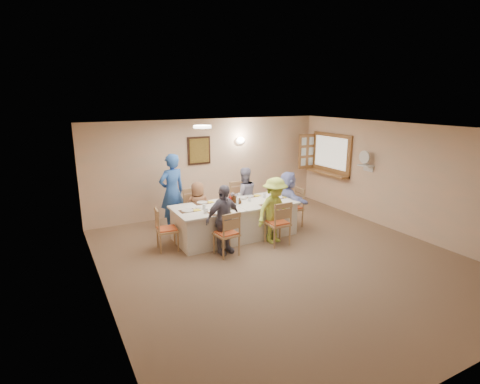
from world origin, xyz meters
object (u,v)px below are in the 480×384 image
chair_back_right (242,203)px  diner_right_end (288,199)px  desk_fan (365,160)px  dining_table (235,220)px  chair_front_left (226,233)px  chair_back_left (196,210)px  diner_front_left (224,219)px  condiment_ketchup (230,199)px  serving_hatch (331,154)px  chair_left_end (167,229)px  diner_back_left (198,207)px  diner_back_right (244,196)px  diner_front_right (275,210)px  chair_front_right (278,222)px  caregiver (172,192)px  chair_right_end (292,207)px

chair_back_right → diner_right_end: size_ratio=0.75×
desk_fan → dining_table: desk_fan is taller
chair_front_left → chair_back_left: bearing=-95.6°
diner_front_left → condiment_ketchup: (0.51, 0.74, 0.17)m
serving_hatch → chair_left_end: bearing=-169.9°
chair_left_end → diner_back_left: (0.95, 0.68, 0.15)m
chair_left_end → serving_hatch: bearing=-73.6°
chair_left_end → diner_back_right: size_ratio=0.63×
chair_front_left → diner_front_right: size_ratio=0.64×
diner_front_right → diner_back_left: bearing=120.5°
desk_fan → chair_front_left: 4.13m
chair_front_right → condiment_ketchup: 1.17m
condiment_ketchup → chair_front_right: bearing=-51.1°
chair_back_left → caregiver: caregiver is taller
diner_back_left → diner_front_right: (1.20, -1.36, 0.12)m
dining_table → chair_back_right: chair_back_right is taller
chair_back_left → chair_front_left: 1.60m
chair_front_left → caregiver: bearing=-82.6°
diner_right_end → caregiver: 2.73m
chair_right_end → serving_hatch: bearing=118.0°
dining_table → chair_back_left: size_ratio=2.77×
chair_right_end → diner_front_left: bearing=-69.2°
dining_table → chair_front_right: 1.01m
chair_back_right → condiment_ketchup: chair_back_right is taller
serving_hatch → chair_left_end: (-5.03, -0.89, -1.05)m
chair_front_left → diner_right_end: 2.18m
diner_front_right → chair_back_left: bearing=118.2°
dining_table → chair_front_left: chair_front_left is taller
diner_front_left → caregiver: (-0.45, 1.83, 0.20)m
chair_left_end → caregiver: size_ratio=0.50×
diner_back_right → chair_back_left: bearing=3.6°
diner_front_left → caregiver: 1.90m
chair_back_right → condiment_ketchup: 1.08m
chair_front_right → diner_back_right: size_ratio=0.68×
chair_back_left → condiment_ketchup: bearing=-66.7°
chair_front_left → diner_back_right: size_ratio=0.65×
serving_hatch → diner_front_right: 3.38m
dining_table → diner_front_left: diner_front_left is taller
diner_back_left → diner_right_end: (2.02, -0.68, 0.09)m
dining_table → chair_front_left: 1.00m
condiment_ketchup → chair_back_right: bearing=46.9°
diner_front_left → chair_front_right: bearing=-15.8°
caregiver → dining_table: bearing=118.2°
chair_left_end → chair_back_left: bearing=-43.5°
chair_right_end → diner_front_right: bearing=-51.2°
chair_front_left → dining_table: bearing=-132.5°
dining_table → diner_right_end: bearing=0.0°
chair_right_end → condiment_ketchup: bearing=-88.8°
chair_front_left → diner_back_left: (-0.00, 1.48, 0.13)m
chair_back_left → chair_right_end: bearing=-31.4°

